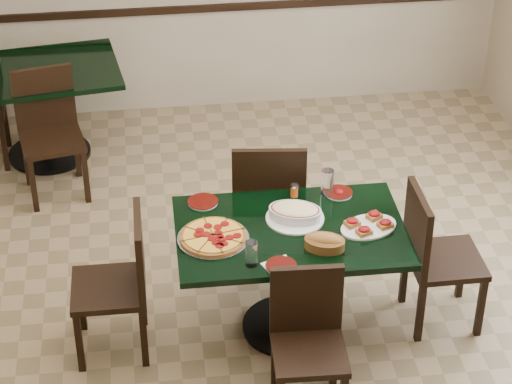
{
  "coord_description": "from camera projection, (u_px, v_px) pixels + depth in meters",
  "views": [
    {
      "loc": [
        -0.54,
        -4.91,
        4.11
      ],
      "look_at": [
        0.1,
        0.0,
        0.87
      ],
      "focal_mm": 70.0,
      "sensor_mm": 36.0,
      "label": 1
    }
  ],
  "objects": [
    {
      "name": "main_table",
      "position": [
        290.0,
        254.0,
        5.9
      ],
      "size": [
        1.35,
        0.87,
        0.75
      ],
      "rotation": [
        0.0,
        0.0,
        -0.01
      ],
      "color": "black",
      "rests_on": "floor"
    },
    {
      "name": "pepper_shaker",
      "position": [
        294.0,
        190.0,
        6.07
      ],
      "size": [
        0.05,
        0.05,
        0.08
      ],
      "color": "#D64616",
      "rests_on": "main_table"
    },
    {
      "name": "pepperoni_pizza",
      "position": [
        213.0,
        237.0,
        5.71
      ],
      "size": [
        0.41,
        0.41,
        0.04
      ],
      "rotation": [
        0.0,
        0.0,
        0.21
      ],
      "color": "#B9BAC0",
      "rests_on": "main_table"
    },
    {
      "name": "lasagna_casserole",
      "position": [
        295.0,
        213.0,
        5.86
      ],
      "size": [
        0.36,
        0.35,
        0.09
      ],
      "rotation": [
        0.0,
        0.0,
        -0.32
      ],
      "color": "silver",
      "rests_on": "main_table"
    },
    {
      "name": "back_chair_near",
      "position": [
        49.0,
        125.0,
        7.28
      ],
      "size": [
        0.52,
        0.52,
        0.95
      ],
      "rotation": [
        0.0,
        0.0,
        0.19
      ],
      "color": "black",
      "rests_on": "floor"
    },
    {
      "name": "side_plate_far_l",
      "position": [
        203.0,
        202.0,
        6.03
      ],
      "size": [
        0.19,
        0.19,
        0.02
      ],
      "rotation": [
        0.0,
        0.0,
        0.03
      ],
      "color": "silver",
      "rests_on": "main_table"
    },
    {
      "name": "room_shell",
      "position": [
        351.0,
        21.0,
        7.28
      ],
      "size": [
        5.5,
        5.5,
        5.5
      ],
      "color": "white",
      "rests_on": "floor"
    },
    {
      "name": "water_glass_a",
      "position": [
        327.0,
        182.0,
        6.07
      ],
      "size": [
        0.08,
        0.08,
        0.17
      ],
      "primitive_type": "cylinder",
      "color": "white",
      "rests_on": "main_table"
    },
    {
      "name": "back_table",
      "position": [
        42.0,
        96.0,
        7.68
      ],
      "size": [
        1.29,
        1.02,
        0.75
      ],
      "rotation": [
        0.0,
        0.0,
        0.13
      ],
      "color": "black",
      "rests_on": "floor"
    },
    {
      "name": "napkin_setting",
      "position": [
        281.0,
        267.0,
        5.5
      ],
      "size": [
        0.21,
        0.21,
        0.01
      ],
      "rotation": [
        0.0,
        0.0,
        0.39
      ],
      "color": "white",
      "rests_on": "main_table"
    },
    {
      "name": "chair_right",
      "position": [
        433.0,
        251.0,
        6.0
      ],
      "size": [
        0.44,
        0.44,
        0.94
      ],
      "rotation": [
        0.0,
        0.0,
        1.58
      ],
      "color": "black",
      "rests_on": "floor"
    },
    {
      "name": "floor",
      "position": [
        241.0,
        307.0,
        6.38
      ],
      "size": [
        5.5,
        5.5,
        0.0
      ],
      "primitive_type": "plane",
      "color": "olive",
      "rests_on": "ground"
    },
    {
      "name": "chair_far",
      "position": [
        268.0,
        198.0,
        6.42
      ],
      "size": [
        0.51,
        0.51,
        0.99
      ],
      "rotation": [
        0.0,
        0.0,
        3.03
      ],
      "color": "black",
      "rests_on": "floor"
    },
    {
      "name": "bread_basket",
      "position": [
        325.0,
        242.0,
        5.63
      ],
      "size": [
        0.27,
        0.23,
        0.1
      ],
      "rotation": [
        0.0,
        0.0,
        -0.34
      ],
      "color": "brown",
      "rests_on": "main_table"
    },
    {
      "name": "chair_left",
      "position": [
        123.0,
        277.0,
        5.79
      ],
      "size": [
        0.44,
        0.44,
        0.93
      ],
      "rotation": [
        0.0,
        0.0,
        -1.58
      ],
      "color": "black",
      "rests_on": "floor"
    },
    {
      "name": "side_plate_near",
      "position": [
        281.0,
        266.0,
        5.49
      ],
      "size": [
        0.18,
        0.18,
        0.02
      ],
      "rotation": [
        0.0,
        0.0,
        0.25
      ],
      "color": "silver",
      "rests_on": "main_table"
    },
    {
      "name": "side_plate_far_r",
      "position": [
        339.0,
        193.0,
        6.11
      ],
      "size": [
        0.17,
        0.17,
        0.03
      ],
      "rotation": [
        0.0,
        0.0,
        0.13
      ],
      "color": "silver",
      "rests_on": "main_table"
    },
    {
      "name": "chair_near",
      "position": [
        308.0,
        334.0,
        5.44
      ],
      "size": [
        0.42,
        0.42,
        0.86
      ],
      "rotation": [
        0.0,
        0.0,
        -0.05
      ],
      "color": "black",
      "rests_on": "floor"
    },
    {
      "name": "water_glass_b",
      "position": [
        251.0,
        254.0,
        5.48
      ],
      "size": [
        0.07,
        0.07,
        0.15
      ],
      "primitive_type": "cylinder",
      "color": "white",
      "rests_on": "main_table"
    },
    {
      "name": "bruschetta_platter",
      "position": [
        369.0,
        225.0,
        5.8
      ],
      "size": [
        0.41,
        0.34,
        0.05
      ],
      "rotation": [
        0.0,
        0.0,
        0.33
      ],
      "color": "silver",
      "rests_on": "main_table"
    }
  ]
}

